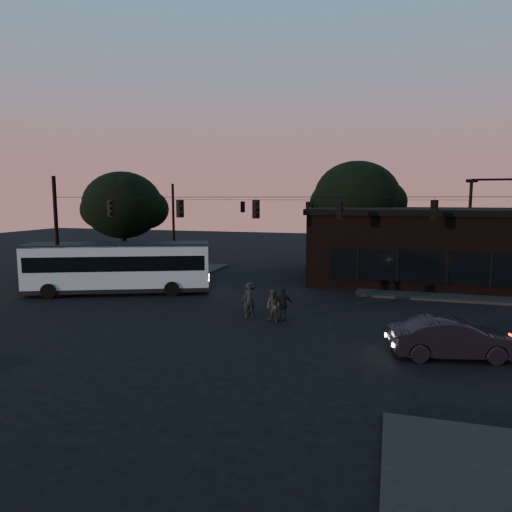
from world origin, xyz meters
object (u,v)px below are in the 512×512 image
(pedestrian_a, at_px, (249,300))
(building, at_px, (418,245))
(pedestrian_c, at_px, (283,305))
(car, at_px, (453,338))
(pedestrian_d, at_px, (251,298))
(pedestrian_b, at_px, (273,306))
(bus, at_px, (119,265))

(pedestrian_a, bearing_deg, building, 32.44)
(pedestrian_c, bearing_deg, car, 129.34)
(building, bearing_deg, pedestrian_d, -125.07)
(building, xyz_separation_m, pedestrian_d, (-9.04, -12.87, -1.86))
(building, xyz_separation_m, pedestrian_a, (-8.86, -13.62, -1.81))
(pedestrian_a, height_order, pedestrian_d, pedestrian_a)
(car, height_order, pedestrian_d, pedestrian_d)
(pedestrian_b, xyz_separation_m, pedestrian_d, (-1.59, 1.29, 0.02))
(car, distance_m, pedestrian_c, 8.15)
(bus, bearing_deg, pedestrian_c, -39.48)
(car, distance_m, pedestrian_b, 8.47)
(bus, height_order, car, bus)
(car, distance_m, pedestrian_a, 9.98)
(building, bearing_deg, pedestrian_b, -117.73)
(pedestrian_c, bearing_deg, bus, -44.80)
(building, relative_size, pedestrian_a, 8.58)
(pedestrian_b, xyz_separation_m, pedestrian_c, (0.44, 0.23, 0.04))
(car, height_order, pedestrian_a, pedestrian_a)
(car, bearing_deg, pedestrian_c, 54.37)
(bus, height_order, pedestrian_c, bus)
(car, relative_size, pedestrian_d, 2.78)
(building, height_order, pedestrian_d, building)
(pedestrian_c, distance_m, pedestrian_d, 2.29)
(pedestrian_b, bearing_deg, car, 7.02)
(bus, height_order, pedestrian_b, bus)
(pedestrian_b, height_order, pedestrian_d, pedestrian_d)
(pedestrian_d, bearing_deg, pedestrian_b, 140.37)
(building, distance_m, car, 17.29)
(pedestrian_c, height_order, pedestrian_d, pedestrian_c)
(car, bearing_deg, bus, 57.89)
(pedestrian_c, bearing_deg, pedestrian_b, 0.18)
(pedestrian_b, bearing_deg, pedestrian_d, 168.63)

